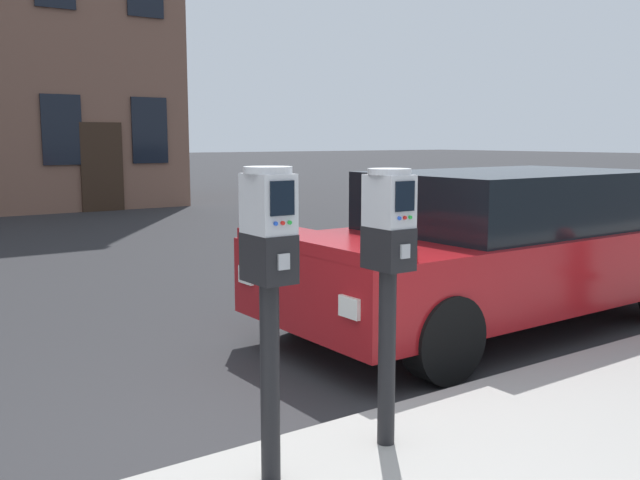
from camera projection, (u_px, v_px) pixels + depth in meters
The scene contains 5 objects.
ground_plane at pixel (281, 480), 3.58m from camera, with size 160.00×160.00×0.00m, color #28282B.
parking_meter_near_kerb at pixel (269, 268), 3.15m from camera, with size 0.22×0.25×1.45m.
parking_meter_twin_adjacent at pixel (388, 257), 3.55m from camera, with size 0.22×0.25×1.43m.
parked_car_red_compact at pixel (499, 246), 6.45m from camera, with size 4.45×1.90×1.42m.
townhouse_green_painted at pixel (22, 0), 18.14m from camera, with size 6.31×6.15×10.46m.
Camera 1 is at (-1.77, -2.87, 1.71)m, focal length 39.74 mm.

